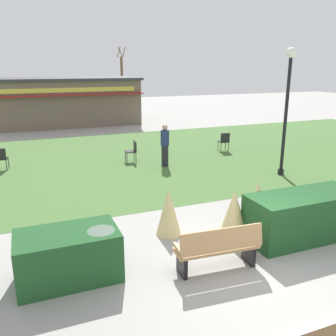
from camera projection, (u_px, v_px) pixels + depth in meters
ground_plane at (254, 273)px, 7.05m from camera, size 80.00×80.00×0.00m
lawn_patch at (123, 159)px, 15.72m from camera, size 36.00×12.00×0.01m
park_bench at (218, 248)px, 7.05m from camera, size 1.73×0.64×0.95m
hedge_left at (68, 256)px, 6.78m from camera, size 1.88×1.10×0.95m
hedge_right at (304, 216)px, 8.41m from camera, size 2.75×1.10×1.08m
ornamental_grass_behind_left at (234, 214)px, 8.36m from camera, size 0.72×0.72×1.20m
ornamental_grass_behind_right at (169, 212)px, 8.55m from camera, size 0.61×0.61×1.16m
ornamental_grass_behind_center at (257, 207)px, 8.65m from camera, size 0.67×0.67×1.30m
lamppost_mid at (287, 98)px, 12.73m from camera, size 0.36×0.36×4.53m
trash_bin at (102, 253)px, 6.87m from camera, size 0.52×0.52×0.95m
food_kiosk at (65, 101)px, 24.80m from camera, size 9.91×5.06×3.14m
cafe_chair_west at (1, 157)px, 13.85m from camera, size 0.51×0.51×0.89m
cafe_chair_east at (133, 150)px, 15.13m from camera, size 0.47×0.47×0.89m
cafe_chair_center at (224, 140)px, 17.00m from camera, size 0.50×0.50×0.89m
person_strolling at (165, 145)px, 14.40m from camera, size 0.34×0.34×1.69m
parked_car_west_slot at (3, 104)px, 31.71m from camera, size 4.23×2.12×1.20m
tree_left_bg at (122, 78)px, 40.32m from camera, size 0.91×0.96×5.95m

